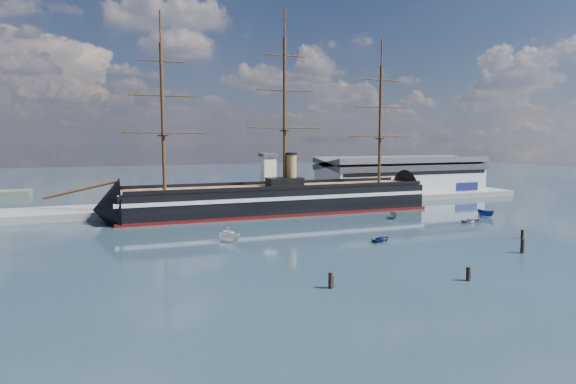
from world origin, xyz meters
name	(u,v)px	position (x,y,z in m)	size (l,w,h in m)	color
ground	(302,225)	(0.00, 40.00, 0.00)	(600.00, 600.00, 0.00)	#1D313D
quay	(285,205)	(10.00, 76.00, 0.00)	(180.00, 18.00, 2.00)	slate
warehouse	(401,175)	(58.00, 80.00, 7.98)	(63.00, 21.00, 11.60)	#B7BABC
quay_tower	(268,176)	(3.00, 73.00, 9.75)	(5.00, 5.00, 15.00)	silver
warship	(273,200)	(-0.43, 60.00, 4.04)	(113.06, 18.26, 53.94)	black
motorboat_a	(230,242)	(-22.23, 26.98, 0.00)	(6.19, 2.27, 2.48)	silver
motorboat_b	(381,241)	(7.39, 15.55, 0.00)	(3.21, 1.28, 1.50)	navy
motorboat_c	(394,218)	(26.90, 39.38, 0.00)	(5.17, 1.90, 2.07)	slate
motorboat_d	(229,236)	(-20.70, 33.50, 0.00)	(5.79, 2.51, 2.12)	silver
motorboat_e	(472,222)	(41.88, 26.49, 0.00)	(3.37, 1.35, 1.57)	gray
motorboat_f	(485,217)	(52.30, 32.50, 0.00)	(6.03, 2.21, 2.41)	navy
piling_near_left	(331,288)	(-17.14, -8.97, 0.00)	(0.64, 0.64, 3.03)	black
piling_near_mid	(468,281)	(3.82, -13.50, 0.00)	(0.64, 0.64, 2.81)	black
piling_near_right	(522,253)	(26.15, -3.32, 0.00)	(0.64, 0.64, 3.39)	black
piling_far_right	(522,239)	(37.08, 6.49, 0.00)	(0.64, 0.64, 2.66)	black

